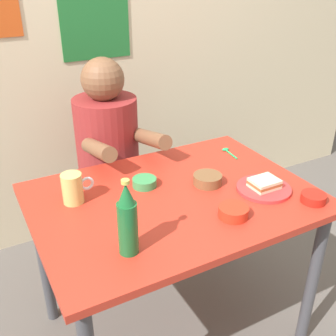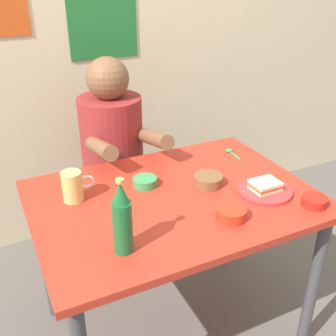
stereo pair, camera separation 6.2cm
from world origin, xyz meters
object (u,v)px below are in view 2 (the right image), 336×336
(person_seated, at_px, (112,137))
(beer_bottle, at_px, (122,220))
(plate_orange, at_px, (264,191))
(sandwich, at_px, (265,185))
(stool, at_px, (116,204))
(dining_table, at_px, (173,215))
(beer_mug, at_px, (73,186))
(sauce_bowl_chili, at_px, (231,213))

(person_seated, xyz_separation_m, beer_bottle, (-0.25, -0.85, 0.09))
(plate_orange, bearing_deg, sandwich, 153.43)
(stool, relative_size, person_seated, 0.63)
(dining_table, relative_size, beer_bottle, 4.20)
(person_seated, relative_size, sandwich, 6.54)
(dining_table, distance_m, beer_bottle, 0.43)
(person_seated, distance_m, beer_bottle, 0.89)
(beer_mug, relative_size, sauce_bowl_chili, 1.15)
(plate_orange, height_order, beer_bottle, beer_bottle)
(dining_table, xyz_separation_m, beer_bottle, (-0.29, -0.23, 0.21))
(dining_table, bearing_deg, plate_orange, -21.79)
(stool, bearing_deg, plate_orange, -63.41)
(stool, bearing_deg, beer_mug, -123.08)
(stool, height_order, beer_bottle, beer_bottle)
(stool, relative_size, sandwich, 4.09)
(stool, bearing_deg, sauce_bowl_chili, -79.43)
(sandwich, height_order, beer_mug, beer_mug)
(dining_table, xyz_separation_m, stool, (-0.04, 0.63, -0.30))
(person_seated, bearing_deg, beer_mug, -123.70)
(sandwich, height_order, beer_bottle, beer_bottle)
(beer_mug, relative_size, beer_bottle, 0.48)
(person_seated, distance_m, beer_mug, 0.57)
(person_seated, distance_m, plate_orange, 0.85)
(beer_bottle, xyz_separation_m, sauce_bowl_chili, (0.41, 0.00, -0.10))
(stool, xyz_separation_m, plate_orange, (0.38, -0.77, 0.40))
(beer_bottle, bearing_deg, plate_orange, 8.66)
(sandwich, bearing_deg, plate_orange, -26.57)
(beer_mug, bearing_deg, dining_table, -21.46)
(sandwich, bearing_deg, beer_bottle, -171.34)
(sandwich, distance_m, sauce_bowl_chili, 0.24)
(person_seated, bearing_deg, stool, 90.00)
(sandwich, distance_m, beer_bottle, 0.65)
(beer_mug, height_order, beer_bottle, beer_bottle)
(stool, xyz_separation_m, sandwich, (0.38, -0.77, 0.42))
(sandwich, bearing_deg, person_seated, 116.93)
(dining_table, xyz_separation_m, sandwich, (0.34, -0.14, 0.13))
(stool, distance_m, plate_orange, 0.95)
(stool, height_order, plate_orange, plate_orange)
(beer_mug, distance_m, sauce_bowl_chili, 0.61)
(stool, distance_m, sandwich, 0.96)
(dining_table, height_order, sandwich, sandwich)
(dining_table, distance_m, beer_mug, 0.42)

